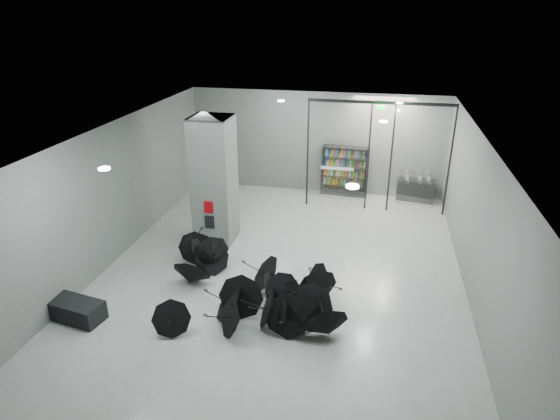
% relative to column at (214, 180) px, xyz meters
% --- Properties ---
extents(room, '(14.00, 14.02, 4.01)m').
position_rel_column_xyz_m(room, '(2.50, -2.00, 0.84)').
color(room, gray).
rests_on(room, ground).
extents(column, '(1.20, 1.20, 4.00)m').
position_rel_column_xyz_m(column, '(0.00, 0.00, 0.00)').
color(column, slate).
rests_on(column, ground).
extents(fire_cabinet, '(0.28, 0.04, 0.38)m').
position_rel_column_xyz_m(fire_cabinet, '(0.00, -0.62, -0.65)').
color(fire_cabinet, '#A50A07').
rests_on(fire_cabinet, column).
extents(info_panel, '(0.30, 0.03, 0.42)m').
position_rel_column_xyz_m(info_panel, '(0.00, -0.62, -1.15)').
color(info_panel, black).
rests_on(info_panel, column).
extents(exit_sign, '(0.30, 0.06, 0.15)m').
position_rel_column_xyz_m(exit_sign, '(4.90, 3.30, 1.82)').
color(exit_sign, '#0CE533').
rests_on(exit_sign, room).
extents(glass_partition, '(5.06, 0.08, 4.00)m').
position_rel_column_xyz_m(glass_partition, '(4.89, 3.50, 0.18)').
color(glass_partition, silver).
rests_on(glass_partition, ground).
extents(bench, '(1.60, 0.90, 0.48)m').
position_rel_column_xyz_m(bench, '(-1.99, -4.86, -1.76)').
color(bench, black).
rests_on(bench, ground).
extents(bookshelf, '(1.83, 0.53, 1.98)m').
position_rel_column_xyz_m(bookshelf, '(3.70, 4.75, -1.01)').
color(bookshelf, black).
rests_on(bookshelf, ground).
extents(shop_counter, '(1.47, 0.78, 0.84)m').
position_rel_column_xyz_m(shop_counter, '(6.48, 4.73, -1.58)').
color(shop_counter, black).
rests_on(shop_counter, ground).
extents(umbrella_cluster, '(5.50, 4.57, 1.31)m').
position_rel_column_xyz_m(umbrella_cluster, '(2.03, -3.26, -1.68)').
color(umbrella_cluster, black).
rests_on(umbrella_cluster, ground).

